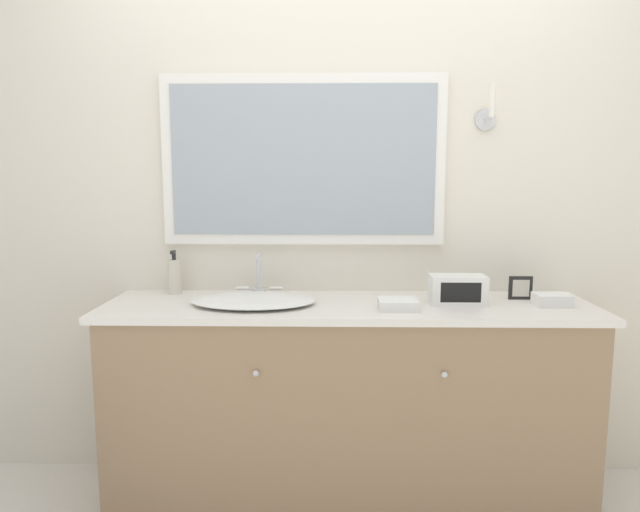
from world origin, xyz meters
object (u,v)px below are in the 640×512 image
at_px(appliance_box, 458,290).
at_px(picture_frame, 520,288).
at_px(sink_basin, 254,300).
at_px(soap_bottle, 175,276).

relative_size(appliance_box, picture_frame, 2.26).
relative_size(sink_basin, appliance_box, 2.25).
height_order(soap_bottle, picture_frame, soap_bottle).
xyz_separation_m(sink_basin, soap_bottle, (-0.38, 0.20, 0.06)).
relative_size(soap_bottle, appliance_box, 0.86).
xyz_separation_m(appliance_box, picture_frame, (0.29, 0.09, -0.01)).
bearing_deg(picture_frame, sink_basin, -174.46).
bearing_deg(sink_basin, appliance_box, 1.32).
height_order(sink_basin, soap_bottle, soap_bottle).
xyz_separation_m(soap_bottle, appliance_box, (1.23, -0.18, -0.02)).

